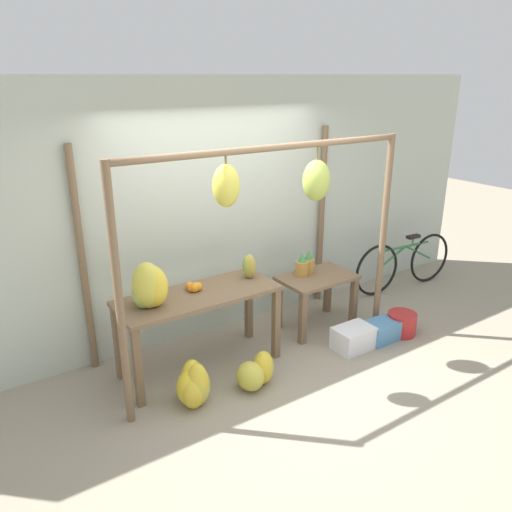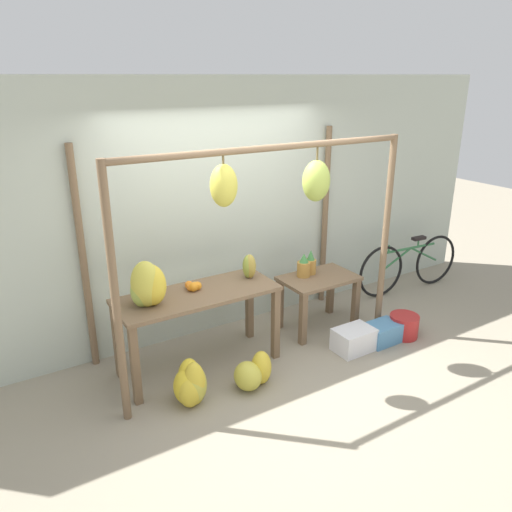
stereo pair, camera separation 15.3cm
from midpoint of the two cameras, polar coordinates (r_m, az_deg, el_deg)
ground_plane at (r=5.00m, az=4.24°, el=-14.04°), size 20.00×20.00×0.00m
shop_wall_back at (r=5.50m, az=-3.82°, el=5.25°), size 8.00×0.08×2.80m
stall_awning at (r=4.73m, az=1.62°, el=5.13°), size 3.02×1.18×2.23m
display_table_main at (r=4.91m, az=-5.78°, el=-5.62°), size 1.59×0.62×0.81m
display_table_side at (r=5.77m, az=7.89°, el=-3.68°), size 0.86×0.55×0.64m
banana_pile_on_table at (r=4.59m, az=-11.43°, el=-3.43°), size 0.41×0.42×0.43m
orange_pile at (r=4.89m, az=-6.28°, el=-3.46°), size 0.15×0.17×0.09m
pineapple_cluster at (r=5.70m, az=6.57°, el=-1.08°), size 0.25×0.16×0.29m
banana_pile_ground_left at (r=4.63m, az=-6.48°, el=-14.41°), size 0.39×0.40×0.43m
banana_pile_ground_right at (r=4.83m, az=0.65°, el=-13.17°), size 0.46×0.33×0.34m
fruit_crate_white at (r=5.53m, az=11.91°, el=-9.34°), size 0.42×0.30×0.25m
blue_bucket at (r=5.95m, az=17.24°, el=-7.62°), size 0.33×0.33×0.26m
parked_bicycle at (r=7.11m, az=17.71°, el=-0.93°), size 1.68×0.17×0.75m
papaya_pile at (r=5.13m, az=0.04°, el=-1.20°), size 0.16×0.17×0.26m
fruit_crate_purple at (r=5.76m, az=14.98°, el=-8.49°), size 0.38×0.27×0.22m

